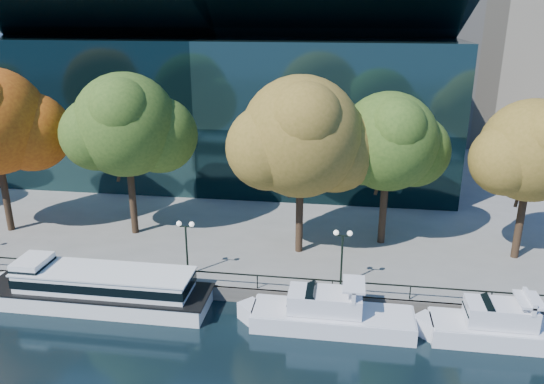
% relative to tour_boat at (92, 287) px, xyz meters
% --- Properties ---
extents(ground, '(160.00, 160.00, 0.00)m').
position_rel_tour_boat_xyz_m(ground, '(5.79, -1.27, -1.32)').
color(ground, black).
rests_on(ground, ground).
extents(promenade, '(90.00, 67.08, 1.00)m').
position_rel_tour_boat_xyz_m(promenade, '(5.79, 35.11, -0.82)').
color(promenade, slate).
rests_on(promenade, ground).
extents(railing, '(88.20, 0.08, 0.99)m').
position_rel_tour_boat_xyz_m(railing, '(5.79, 1.98, 0.61)').
color(railing, black).
rests_on(railing, promenade).
extents(convention_building, '(50.00, 24.57, 21.43)m').
position_rel_tour_boat_xyz_m(convention_building, '(1.79, 30.52, 7.18)').
color(convention_building, black).
rests_on(convention_building, ground).
extents(tour_boat, '(16.42, 3.66, 3.11)m').
position_rel_tour_boat_xyz_m(tour_boat, '(0.00, 0.00, 0.00)').
color(tour_boat, white).
rests_on(tour_boat, ground).
extents(cruiser_near, '(11.07, 2.85, 3.21)m').
position_rel_tour_boat_xyz_m(cruiser_near, '(15.48, -0.46, -0.33)').
color(cruiser_near, silver).
rests_on(cruiser_near, ground).
extents(cruiser_far, '(9.73, 2.70, 3.18)m').
position_rel_tour_boat_xyz_m(cruiser_far, '(25.71, -0.40, -0.32)').
color(cruiser_far, silver).
rests_on(cruiser_far, ground).
extents(tree_2, '(10.25, 8.40, 13.27)m').
position_rel_tour_boat_xyz_m(tree_2, '(-0.80, 9.72, 8.66)').
color(tree_2, black).
rests_on(tree_2, promenade).
extents(tree_3, '(11.07, 9.08, 13.49)m').
position_rel_tour_boat_xyz_m(tree_3, '(13.16, 8.13, 8.55)').
color(tree_3, black).
rests_on(tree_3, promenade).
extents(tree_4, '(9.40, 7.71, 12.07)m').
position_rel_tour_boat_xyz_m(tree_4, '(19.53, 10.71, 7.82)').
color(tree_4, black).
rests_on(tree_4, promenade).
extents(tree_5, '(9.14, 7.49, 11.97)m').
position_rel_tour_boat_xyz_m(tree_5, '(29.41, 9.45, 7.82)').
color(tree_5, black).
rests_on(tree_5, promenade).
extents(lamp_1, '(1.26, 0.36, 4.03)m').
position_rel_tour_boat_xyz_m(lamp_1, '(5.59, 3.23, 2.66)').
color(lamp_1, black).
rests_on(lamp_1, promenade).
extents(lamp_2, '(1.26, 0.36, 4.03)m').
position_rel_tour_boat_xyz_m(lamp_2, '(16.32, 3.23, 2.66)').
color(lamp_2, black).
rests_on(lamp_2, promenade).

